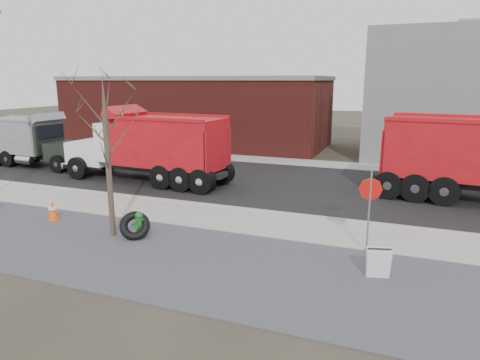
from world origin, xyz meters
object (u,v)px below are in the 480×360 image
at_px(truck_tire, 135,226).
at_px(sandwich_board, 378,263).
at_px(stop_sign, 370,197).
at_px(dump_truck_red_b, 151,145).
at_px(dump_truck_grey, 31,139).
at_px(fire_hydrant, 139,226).

xyz_separation_m(truck_tire, sandwich_board, (7.47, -0.20, 0.00)).
xyz_separation_m(stop_sign, dump_truck_red_b, (-10.83, 5.51, 0.17)).
bearing_deg(dump_truck_grey, truck_tire, -29.03).
height_order(fire_hydrant, stop_sign, stop_sign).
relative_size(truck_tire, stop_sign, 0.49).
distance_m(truck_tire, dump_truck_red_b, 8.05).
bearing_deg(stop_sign, dump_truck_grey, 170.89).
relative_size(fire_hydrant, stop_sign, 0.36).
height_order(stop_sign, dump_truck_grey, dump_truck_grey).
distance_m(dump_truck_red_b, dump_truck_grey, 8.91).
distance_m(sandwich_board, dump_truck_red_b, 13.41).
distance_m(fire_hydrant, dump_truck_red_b, 8.00).
relative_size(stop_sign, dump_truck_red_b, 0.28).
xyz_separation_m(fire_hydrant, sandwich_board, (7.37, -0.32, 0.03)).
distance_m(fire_hydrant, sandwich_board, 7.38).
bearing_deg(fire_hydrant, sandwich_board, -9.26).
bearing_deg(dump_truck_red_b, truck_tire, 121.81).
bearing_deg(stop_sign, sandwich_board, -66.33).
xyz_separation_m(stop_sign, sandwich_board, (0.42, -1.64, -1.27)).
distance_m(truck_tire, dump_truck_grey, 14.99).
distance_m(sandwich_board, dump_truck_grey, 21.73).
distance_m(stop_sign, sandwich_board, 2.12).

